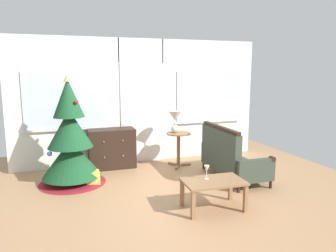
% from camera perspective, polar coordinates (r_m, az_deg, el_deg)
% --- Properties ---
extents(ground_plane, '(6.76, 6.76, 0.00)m').
position_cam_1_polar(ground_plane, '(5.09, 1.54, -12.21)').
color(ground_plane, '#AD7F56').
extents(back_wall_with_door, '(5.20, 0.14, 2.55)m').
position_cam_1_polar(back_wall_with_door, '(6.74, -4.72, 4.42)').
color(back_wall_with_door, white).
rests_on(back_wall_with_door, ground).
extents(christmas_tree, '(1.13, 1.13, 1.85)m').
position_cam_1_polar(christmas_tree, '(5.67, -16.89, -3.11)').
color(christmas_tree, '#4C331E').
rests_on(christmas_tree, ground).
extents(dresser_cabinet, '(0.90, 0.45, 0.78)m').
position_cam_1_polar(dresser_cabinet, '(6.46, -9.92, -3.93)').
color(dresser_cabinet, black).
rests_on(dresser_cabinet, ground).
extents(settee_sofa, '(0.74, 1.44, 0.96)m').
position_cam_1_polar(settee_sofa, '(5.84, 10.83, -5.58)').
color(settee_sofa, black).
rests_on(settee_sofa, ground).
extents(side_table, '(0.50, 0.48, 0.69)m').
position_cam_1_polar(side_table, '(6.42, 1.87, -2.97)').
color(side_table, '#8E6642').
rests_on(side_table, ground).
extents(table_lamp, '(0.28, 0.28, 0.44)m').
position_cam_1_polar(table_lamp, '(6.35, 1.26, 1.32)').
color(table_lamp, silver).
rests_on(table_lamp, side_table).
extents(coffee_table, '(0.86, 0.56, 0.42)m').
position_cam_1_polar(coffee_table, '(4.56, 8.04, -10.26)').
color(coffee_table, '#8E6642').
rests_on(coffee_table, ground).
extents(wine_glass, '(0.08, 0.08, 0.20)m').
position_cam_1_polar(wine_glass, '(4.53, 6.86, -7.61)').
color(wine_glass, silver).
rests_on(wine_glass, coffee_table).
extents(gift_box, '(0.23, 0.21, 0.23)m').
position_cam_1_polar(gift_box, '(5.67, -13.20, -8.89)').
color(gift_box, '#D8C64C').
rests_on(gift_box, ground).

